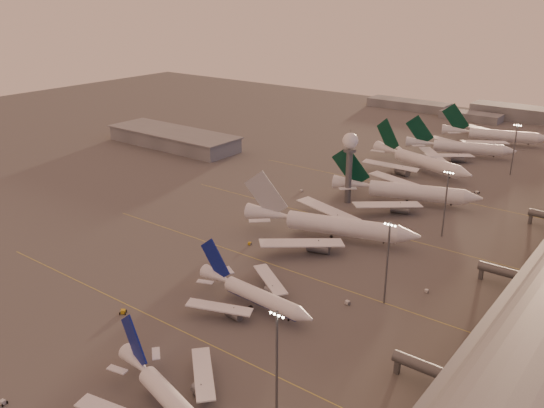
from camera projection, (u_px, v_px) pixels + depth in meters
The scene contains 24 objects.
ground at pixel (103, 323), 153.85m from camera, with size 700.00×700.00×0.00m, color #545252.
taxiway_markings at pixel (313, 276), 178.52m from camera, with size 180.00×185.25×0.02m.
hangar at pixel (173, 138), 324.58m from camera, with size 82.00×27.00×8.50m.
radar_tower at pixel (350, 154), 232.94m from camera, with size 6.40×6.40×31.10m.
mast_a at pixel (277, 359), 116.11m from camera, with size 3.60×0.56×25.00m.
mast_b at pixel (387, 259), 158.75m from camera, with size 3.60×0.56×25.00m.
mast_c at pixel (446, 201), 202.52m from camera, with size 3.60×0.56×25.00m.
mast_d at pixel (514, 147), 270.64m from camera, with size 3.60×0.56×25.00m.
distant_horizon at pixel (497, 113), 392.99m from camera, with size 165.00×37.50×9.00m.
narrowbody_near at pixel (169, 401), 120.06m from camera, with size 40.35×31.81×16.06m.
narrowbody_mid at pixel (254, 297), 160.37m from camera, with size 41.43×33.01×16.18m.
widebody_white at pixel (330, 229), 203.95m from camera, with size 62.58×49.43×22.64m.
greentail_a at pixel (406, 194), 237.69m from camera, with size 59.57×47.33×22.46m.
greentail_b at pixel (421, 164), 279.44m from camera, with size 58.47×46.49×21.95m.
greentail_c at pixel (460, 150), 304.10m from camera, with size 55.02×43.69×20.78m.
greentail_d at pixel (495, 137), 328.43m from camera, with size 58.56×46.66×21.80m.
gsv_tug_near at pixel (3, 403), 123.56m from camera, with size 2.72×3.80×0.99m.
gsv_tug_mid at pixel (123, 312), 157.97m from camera, with size 4.29×4.57×1.13m.
gsv_truck_b at pixel (349, 301), 162.03m from camera, with size 6.13×2.77×2.39m.
gsv_truck_c at pixel (251, 242), 199.83m from camera, with size 5.40×2.82×2.07m.
gsv_catering_b at pixel (428, 287), 168.50m from camera, with size 4.49×2.16×3.67m.
gsv_tug_far at pixel (338, 218), 222.37m from camera, with size 3.75×3.98×0.98m.
gsv_truck_d at pixel (302, 189), 252.58m from camera, with size 2.84×5.00×1.91m.
gsv_tug_hangar at pixel (477, 193), 249.84m from camera, with size 4.12×2.75×1.11m.
Camera 1 is at (116.38, -78.19, 84.07)m, focal length 38.00 mm.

